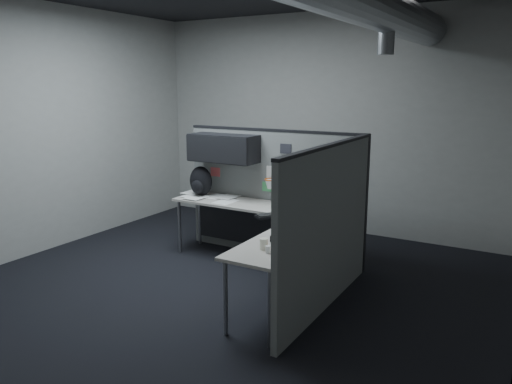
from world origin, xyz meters
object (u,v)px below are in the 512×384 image
Objects in this scene: monitor at (328,193)px; phone at (282,236)px; desk at (266,222)px; backpack at (201,182)px; keyboard at (274,215)px.

monitor is 1.08m from phone.
phone reaches higher than desk.
phone is 0.66× the size of backpack.
keyboard is 1.65× the size of phone.
desk is at bearing 133.98° from keyboard.
phone reaches higher than keyboard.
monitor is 2.38× the size of phone.
phone is at bearing -66.44° from keyboard.
desk is 1.25m from backpack.
monitor reaches higher than keyboard.
monitor is 1.44× the size of keyboard.
desk is 5.89× the size of backpack.
backpack is at bearing 170.65° from monitor.
backpack reaches higher than desk.
keyboard reaches higher than desk.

